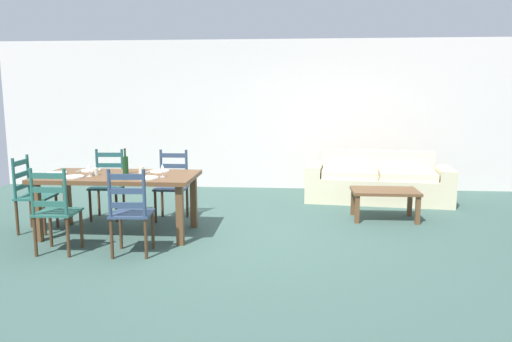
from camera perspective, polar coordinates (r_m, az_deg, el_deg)
The scene contains 25 objects.
ground_plane at distance 5.94m, azimuth -2.66°, elevation -7.94°, with size 9.60×9.60×0.02m, color #39554D.
wall_far at distance 8.97m, azimuth -0.06°, elevation 6.63°, with size 9.60×0.16×2.70m, color silver.
dining_table at distance 6.17m, azimuth -15.90°, elevation -1.21°, with size 1.90×0.96×0.75m.
dining_chair_near_left at distance 5.67m, azimuth -22.58°, elevation -4.35°, with size 0.43×0.41×0.96m.
dining_chair_near_right at distance 5.35m, azimuth -14.55°, elevation -4.71°, with size 0.45×0.43×0.96m.
dining_chair_far_left at distance 7.08m, azimuth -17.05°, elevation -1.51°, with size 0.44×0.42×0.96m.
dining_chair_far_right at distance 6.79m, azimuth -9.85°, elevation -1.67°, with size 0.42×0.40×0.96m.
dining_chair_head_west at distance 6.71m, azimuth -24.89°, elevation -2.51°, with size 0.43×0.44×0.96m.
dinner_plate_near_left at distance 6.10m, azimuth -20.72°, elevation -0.64°, with size 0.24×0.24×0.02m, color white.
fork_near_left at distance 6.17m, azimuth -21.97°, elevation -0.67°, with size 0.02×0.17×0.01m, color silver.
dinner_plate_near_right at distance 5.77m, azimuth -12.61°, elevation -0.79°, with size 0.24×0.24×0.02m, color white.
fork_near_right at distance 5.82m, azimuth -14.02°, elevation -0.83°, with size 0.02×0.17×0.01m, color silver.
dinner_plate_far_left at distance 6.55m, azimuth -18.87°, elevation 0.08°, with size 0.24×0.24×0.02m, color white.
fork_far_left at distance 6.61m, azimuth -20.06°, elevation 0.04°, with size 0.02×0.17×0.01m, color silver.
dinner_plate_far_right at distance 6.25m, azimuth -11.27°, elevation -0.02°, with size 0.24×0.24×0.02m, color white.
fork_far_right at distance 6.29m, azimuth -12.58°, elevation -0.06°, with size 0.02×0.17×0.01m, color silver.
dinner_plate_head_west at distance 6.47m, azimuth -22.42°, elevation -0.23°, with size 0.24×0.24×0.02m, color white.
fork_head_west at distance 6.54m, azimuth -23.59°, elevation -0.26°, with size 0.02×0.17×0.01m, color silver.
wine_bottle at distance 6.16m, azimuth -15.13°, elevation 0.74°, with size 0.07×0.07×0.32m.
wine_glass_near_left at distance 6.10m, azimuth -19.07°, elevation 0.42°, with size 0.06×0.06×0.16m.
wine_glass_near_right at distance 5.83m, azimuth -10.96°, elevation 0.37°, with size 0.06×0.06×0.16m.
coffee_cup_primary at distance 6.13m, azimuth -13.33°, elevation 0.08°, with size 0.07×0.07×0.09m, color beige.
coffee_cup_secondary at distance 6.17m, azimuth -18.37°, elevation -0.08°, with size 0.07×0.07×0.09m, color beige.
couch at distance 8.13m, azimuth 14.07°, elevation -1.40°, with size 2.35×1.05×0.80m.
coffee_table at distance 6.93m, azimuth 14.92°, elevation -2.67°, with size 0.90×0.56×0.42m.
Camera 1 is at (0.73, -5.63, 1.72)m, focal length 33.96 mm.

